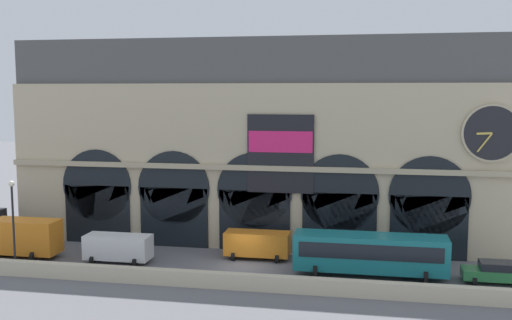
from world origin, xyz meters
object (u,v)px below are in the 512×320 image
box_truck_west (16,237)px  bus_mideast (370,253)px  van_center (257,244)px  van_midwest (118,247)px  car_east (495,272)px  street_lamp_quayside (13,214)px

box_truck_west → bus_mideast: (28.34, 0.09, 0.08)m
van_center → bus_mideast: bearing=-19.1°
bus_mideast → van_midwest: bearing=180.0°
van_center → car_east: (17.61, -2.93, -0.44)m
van_center → bus_mideast: bus_mideast is taller
bus_mideast → van_center: bearing=160.9°
van_midwest → van_center: size_ratio=1.00×
van_center → street_lamp_quayside: street_lamp_quayside is taller
van_center → car_east: size_ratio=1.18×
van_midwest → van_center: (10.59, 3.08, 0.00)m
van_midwest → bus_mideast: (19.50, -0.00, 0.54)m
box_truck_west → bus_mideast: 28.34m
box_truck_west → car_east: box_truck_west is taller
car_east → street_lamp_quayside: size_ratio=0.64×
van_center → car_east: van_center is taller
van_center → bus_mideast: (8.91, -3.09, 0.54)m
van_center → van_midwest: bearing=-163.8°
van_midwest → street_lamp_quayside: (-6.62, -3.68, 3.17)m
box_truck_west → street_lamp_quayside: (2.22, -3.59, 2.71)m
box_truck_west → van_midwest: bearing=0.6°
box_truck_west → van_center: box_truck_west is taller
van_center → car_east: bearing=-9.5°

